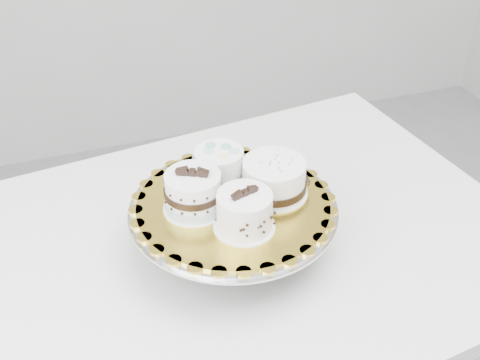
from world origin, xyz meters
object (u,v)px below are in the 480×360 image
object	(u,v)px
table	(217,277)
cake_stand	(233,219)
cake_swirl	(244,212)
cake_ribbon	(274,179)
cake_board	(233,204)
cake_dots	(219,166)
cake_banded	(194,193)

from	to	relation	value
table	cake_stand	bearing A→B (deg)	-36.67
cake_swirl	cake_ribbon	distance (m)	0.11
cake_ribbon	cake_board	bearing A→B (deg)	-179.85
cake_swirl	cake_dots	distance (m)	0.14
cake_banded	cake_dots	size ratio (longest dim) A/B	1.11
cake_banded	cake_ribbon	size ratio (longest dim) A/B	0.99
table	cake_board	world-z (taller)	cake_board
cake_stand	cake_board	size ratio (longest dim) A/B	1.09
cake_banded	cake_ribbon	bearing A→B (deg)	25.63
cake_ribbon	cake_banded	bearing A→B (deg)	175.40
cake_swirl	cake_banded	xyz separation A→B (m)	(-0.06, 0.08, 0.00)
cake_dots	cake_ribbon	xyz separation A→B (m)	(0.08, -0.06, -0.00)
table	cake_swirl	size ratio (longest dim) A/B	11.08
cake_swirl	cake_banded	distance (m)	0.10
cake_banded	cake_ribbon	xyz separation A→B (m)	(0.15, -0.00, -0.00)
cake_swirl	cake_dots	bearing A→B (deg)	73.98
cake_swirl	cake_ribbon	bearing A→B (deg)	25.97
table	cake_banded	bearing A→B (deg)	-173.72
cake_stand	cake_swirl	xyz separation A→B (m)	(-0.00, -0.07, 0.07)
cake_stand	cake_ribbon	bearing A→B (deg)	4.00
cake_board	cake_banded	world-z (taller)	cake_banded
table	cake_stand	distance (m)	0.15
cake_swirl	cake_dots	size ratio (longest dim) A/B	0.98
cake_board	cake_swirl	size ratio (longest dim) A/B	2.99
cake_board	cake_dots	bearing A→B (deg)	93.00
table	cake_stand	size ratio (longest dim) A/B	3.40
cake_stand	cake_board	xyz separation A→B (m)	(0.00, -0.00, 0.03)
cake_banded	cake_board	bearing A→B (deg)	20.19
cake_swirl	cake_dots	xyz separation A→B (m)	(-0.00, 0.14, 0.00)
cake_banded	cake_dots	distance (m)	0.09
table	cake_ribbon	bearing A→B (deg)	-13.18
table	cake_dots	xyz separation A→B (m)	(0.03, 0.05, 0.22)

